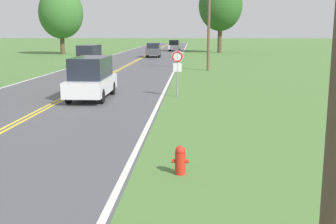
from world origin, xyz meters
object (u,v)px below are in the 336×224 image
at_px(car_dark_grey_suv_mid_far, 153,50).
at_px(fire_hydrant, 180,160).
at_px(car_red_van_mid_near, 89,56).
at_px(tree_mid_treeline, 61,13).
at_px(car_silver_suv_receding, 174,45).
at_px(tree_left_verge, 221,6).
at_px(traffic_sign, 177,62).
at_px(car_white_van_approaching, 91,77).

bearing_deg(car_dark_grey_suv_mid_far, fire_hydrant, 4.12).
bearing_deg(car_red_van_mid_near, fire_hydrant, -159.75).
height_order(fire_hydrant, car_red_van_mid_near, car_red_van_mid_near).
bearing_deg(tree_mid_treeline, car_silver_suv_receding, 34.04).
bearing_deg(tree_left_verge, car_dark_grey_suv_mid_far, -127.13).
bearing_deg(tree_mid_treeline, traffic_sign, -65.26).
height_order(tree_mid_treeline, car_silver_suv_receding, tree_mid_treeline).
relative_size(traffic_sign, car_silver_suv_receding, 0.60).
distance_m(tree_left_verge, car_silver_suv_receding, 10.65).
xyz_separation_m(car_white_van_approaching, car_dark_grey_suv_mid_far, (-0.10, 34.18, -0.09)).
relative_size(car_red_van_mid_near, car_dark_grey_suv_mid_far, 1.11).
distance_m(fire_hydrant, car_white_van_approaching, 12.03).
bearing_deg(car_silver_suv_receding, car_red_van_mid_near, -10.13).
xyz_separation_m(traffic_sign, car_dark_grey_suv_mid_far, (-4.34, 33.31, -0.80)).
height_order(fire_hydrant, tree_left_verge, tree_left_verge).
bearing_deg(fire_hydrant, car_red_van_mid_near, 107.55).
bearing_deg(tree_left_verge, car_white_van_approaching, -101.17).
bearing_deg(car_dark_grey_suv_mid_far, traffic_sign, 5.42).
bearing_deg(car_dark_grey_suv_mid_far, car_red_van_mid_near, -19.70).
relative_size(fire_hydrant, tree_left_verge, 0.06).
height_order(car_white_van_approaching, car_red_van_mid_near, car_white_van_approaching).
xyz_separation_m(car_red_van_mid_near, car_silver_suv_receding, (6.71, 31.79, -0.05)).
distance_m(traffic_sign, car_dark_grey_suv_mid_far, 33.60).
distance_m(traffic_sign, tree_mid_treeline, 43.71).
xyz_separation_m(fire_hydrant, tree_mid_treeline, (-18.73, 51.43, 5.52)).
height_order(fire_hydrant, car_white_van_approaching, car_white_van_approaching).
distance_m(tree_left_verge, car_red_van_mid_near, 31.13).
bearing_deg(traffic_sign, tree_left_verge, 83.82).
bearing_deg(car_red_van_mid_near, car_white_van_approaching, -163.20).
height_order(tree_mid_treeline, car_white_van_approaching, tree_mid_treeline).
xyz_separation_m(fire_hydrant, car_white_van_approaching, (-4.75, 11.04, 0.72)).
height_order(car_red_van_mid_near, car_dark_grey_suv_mid_far, car_red_van_mid_near).
relative_size(tree_left_verge, tree_mid_treeline, 1.16).
xyz_separation_m(tree_mid_treeline, car_white_van_approaching, (13.98, -40.39, -4.80)).
bearing_deg(car_red_van_mid_near, tree_mid_treeline, 26.12).
distance_m(car_red_van_mid_near, car_dark_grey_suv_mid_far, 15.61).
distance_m(traffic_sign, car_silver_suv_receding, 50.29).
bearing_deg(tree_mid_treeline, tree_left_verge, 14.60).
distance_m(fire_hydrant, car_red_van_mid_near, 31.84).
xyz_separation_m(traffic_sign, car_silver_suv_receding, (-2.37, 50.23, -0.79)).
height_order(fire_hydrant, car_silver_suv_receding, car_silver_suv_receding).
xyz_separation_m(tree_mid_treeline, car_red_van_mid_near, (9.13, -21.08, -4.84)).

